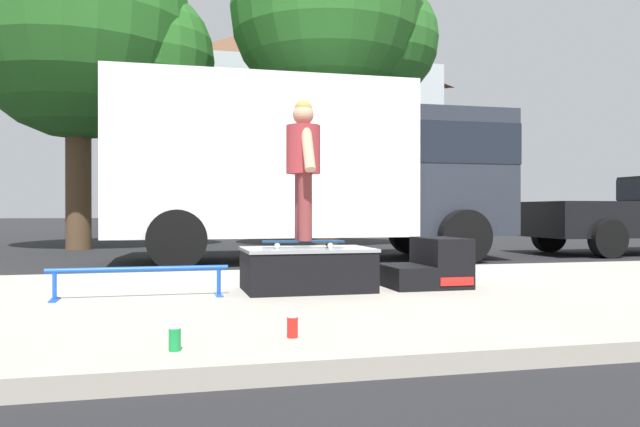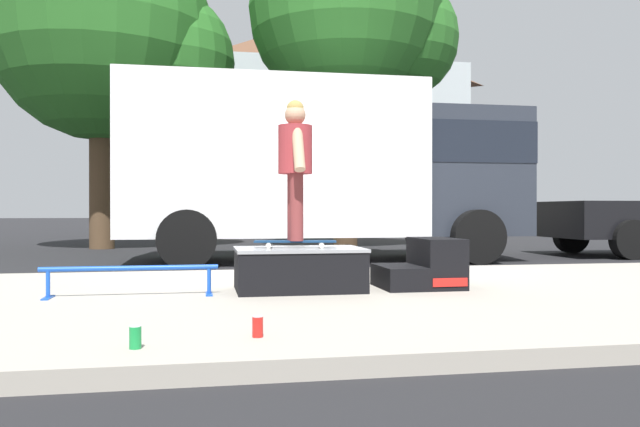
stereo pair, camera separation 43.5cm
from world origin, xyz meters
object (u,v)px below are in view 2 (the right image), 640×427
skateboard (295,242)px  grind_rail (130,273)px  soda_can (135,337)px  soda_can_b (258,327)px  skate_box (299,268)px  box_truck (326,164)px  street_tree_neighbour (356,20)px  skater_kid (295,158)px  street_tree_main (115,38)px  kicker_ramp (425,267)px

skateboard → grind_rail: bearing=-173.9°
soda_can → soda_can_b: size_ratio=1.00×
skate_box → box_truck: size_ratio=0.18×
skateboard → street_tree_neighbour: size_ratio=0.10×
skate_box → grind_rail: size_ratio=0.79×
grind_rail → skater_kid: size_ratio=1.15×
grind_rail → skateboard: 1.53m
street_tree_neighbour → street_tree_main: bearing=169.4°
grind_rail → skater_kid: skater_kid is taller
soda_can → street_tree_main: (-1.61, 11.67, 4.70)m
skate_box → soda_can_b: (-0.58, -2.16, -0.15)m
grind_rail → box_truck: 5.95m
kicker_ramp → skateboard: (-1.30, 0.02, 0.26)m
skateboard → skater_kid: skater_kid is taller
grind_rail → skateboard: (1.50, 0.16, 0.26)m
kicker_ramp → soda_can_b: (-1.84, -2.16, -0.14)m
soda_can → street_tree_neighbour: street_tree_neighbour is taller
skateboard → street_tree_neighbour: (2.64, 8.26, 4.73)m
kicker_ramp → skater_kid: size_ratio=0.58×
skateboard → street_tree_neighbour: 9.88m
soda_can → street_tree_neighbour: (3.88, 10.64, 5.13)m
skate_box → grind_rail: skate_box is taller
kicker_ramp → skater_kid: 1.68m
skater_kid → soda_can_b: skater_kid is taller
kicker_ramp → box_truck: size_ratio=0.11×
skate_box → street_tree_neighbour: size_ratio=0.16×
soda_can → skateboard: bearing=62.4°
soda_can → skate_box: bearing=61.7°
skateboard → soda_can: 2.71m
soda_can_b → street_tree_main: 12.61m
kicker_ramp → skateboard: 1.32m
skate_box → kicker_ramp: bearing=-0.0°
kicker_ramp → box_truck: 5.13m
box_truck → street_tree_main: size_ratio=0.91×
box_truck → grind_rail: bearing=-118.5°
skate_box → skater_kid: skater_kid is taller
skater_kid → street_tree_neighbour: street_tree_neighbour is taller
soda_can → soda_can_b: same height
grind_rail → soda_can: size_ratio=12.21×
street_tree_main → skateboard: bearing=-72.9°
skate_box → skateboard: (-0.03, 0.02, 0.25)m
skater_kid → soda_can: bearing=-117.6°
box_truck → street_tree_neighbour: (1.38, 3.34, 3.61)m
kicker_ramp → street_tree_main: street_tree_main is taller
street_tree_neighbour → soda_can_b: bearing=-107.0°
grind_rail → street_tree_main: street_tree_main is taller
soda_can_b → skater_kid: bearing=75.9°
grind_rail → box_truck: (2.77, 5.09, 1.37)m
kicker_ramp → grind_rail: kicker_ramp is taller
skate_box → box_truck: (1.23, 4.94, 1.36)m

